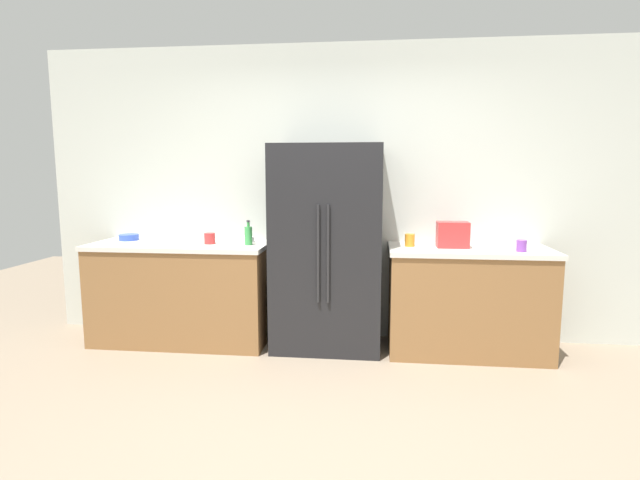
% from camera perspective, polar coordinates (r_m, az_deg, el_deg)
% --- Properties ---
extents(ground_plane, '(11.12, 11.12, 0.00)m').
position_cam_1_polar(ground_plane, '(3.12, -0.27, -21.54)').
color(ground_plane, gray).
extents(kitchen_back_panel, '(5.56, 0.10, 2.67)m').
position_cam_1_polar(kitchen_back_panel, '(4.55, 2.45, 5.43)').
color(kitchen_back_panel, silver).
rests_on(kitchen_back_panel, ground_plane).
extents(counter_left, '(1.58, 0.66, 0.91)m').
position_cam_1_polar(counter_left, '(4.63, -15.77, -5.87)').
color(counter_left, olive).
rests_on(counter_left, ground_plane).
extents(counter_right, '(1.34, 0.66, 0.91)m').
position_cam_1_polar(counter_right, '(4.37, 16.80, -6.75)').
color(counter_right, olive).
rests_on(counter_right, ground_plane).
extents(refrigerator, '(0.93, 0.64, 1.76)m').
position_cam_1_polar(refrigerator, '(4.23, 0.84, -0.96)').
color(refrigerator, black).
rests_on(refrigerator, ground_plane).
extents(toaster, '(0.26, 0.17, 0.22)m').
position_cam_1_polar(toaster, '(4.25, 15.21, 0.61)').
color(toaster, red).
rests_on(toaster, counter_right).
extents(bottle_a, '(0.07, 0.07, 0.22)m').
position_cam_1_polar(bottle_a, '(4.29, -8.34, 0.55)').
color(bottle_a, green).
rests_on(bottle_a, counter_left).
extents(cup_a, '(0.08, 0.08, 0.11)m').
position_cam_1_polar(cup_a, '(4.24, 10.42, -0.02)').
color(cup_a, orange).
rests_on(cup_a, counter_right).
extents(cup_b, '(0.10, 0.10, 0.10)m').
position_cam_1_polar(cup_b, '(4.42, -12.74, 0.18)').
color(cup_b, red).
rests_on(cup_b, counter_left).
extents(cup_c, '(0.08, 0.08, 0.09)m').
position_cam_1_polar(cup_c, '(4.20, 22.44, -0.64)').
color(cup_c, purple).
rests_on(cup_c, counter_right).
extents(bowl_a, '(0.18, 0.18, 0.06)m').
position_cam_1_polar(bowl_a, '(4.88, -21.39, 0.30)').
color(bowl_a, blue).
rests_on(bowl_a, counter_left).
extents(bowl_b, '(0.15, 0.15, 0.05)m').
position_cam_1_polar(bowl_b, '(4.46, -8.64, 0.06)').
color(bowl_b, white).
rests_on(bowl_b, counter_left).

